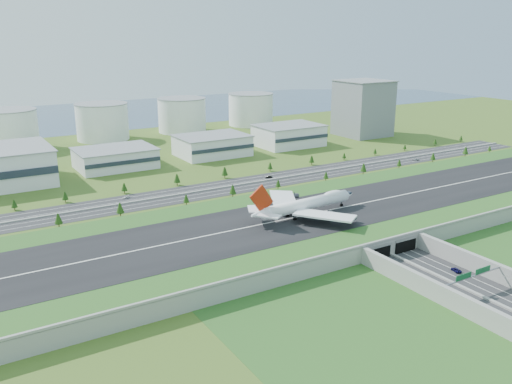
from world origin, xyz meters
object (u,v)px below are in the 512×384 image
car_2 (456,270)px  car_6 (416,159)px  fuel_tank_a (9,130)px  boeing_747 (305,204)px  car_0 (444,293)px  car_7 (126,197)px  office_tower (363,108)px  car_5 (269,177)px  car_1 (503,318)px

car_2 → car_6: 221.25m
fuel_tank_a → boeing_747: fuel_tank_a is taller
car_0 → car_7: bearing=109.0°
boeing_747 → car_0: (3.51, -91.35, -13.44)m
fuel_tank_a → car_7: bearing=-78.8°
office_tower → car_6: (-39.10, -110.64, -26.57)m
boeing_747 → office_tower: bearing=38.3°
boeing_747 → car_5: 108.55m
boeing_747 → fuel_tank_a: bearing=104.9°
car_2 → fuel_tank_a: bearing=-58.0°
office_tower → car_1: bearing=-123.9°
car_5 → car_2: bearing=11.6°
car_6 → office_tower: bearing=1.4°
fuel_tank_a → car_6: size_ratio=8.56×
car_0 → boeing_747: bearing=92.0°
boeing_747 → car_2: boeing_747 is taller
car_2 → car_5: bearing=-81.4°
car_1 → boeing_747: bearing=68.8°
car_2 → boeing_747: bearing=-58.5°
car_0 → car_6: bearing=45.3°
office_tower → car_1: office_tower is taller
car_0 → car_5: 194.73m
car_0 → car_2: bearing=28.9°
office_tower → car_5: bearing=-151.5°
car_1 → car_7: size_ratio=0.86×
boeing_747 → car_6: (175.72, 83.94, -13.29)m
office_tower → boeing_747: bearing=-137.8°
office_tower → car_5: (-174.27, -94.75, -26.52)m
car_1 → car_0: bearing=71.6°
car_2 → car_5: car_5 is taller
car_5 → car_7: bearing=-76.6°
car_1 → car_2: bearing=37.8°
office_tower → car_0: office_tower is taller
car_2 → car_1: bearing=75.2°
office_tower → boeing_747: (-214.82, -194.57, -13.27)m
car_1 → fuel_tank_a: bearing=80.5°
office_tower → car_7: bearing=-162.3°
car_1 → office_tower: bearing=32.0°
car_2 → car_7: 205.27m
car_0 → car_1: 25.01m
boeing_747 → car_2: 84.08m
fuel_tank_a → car_6: bearing=-38.8°
car_0 → car_6: (172.21, 175.29, 0.15)m
office_tower → car_5: 200.13m
car_0 → car_5: size_ratio=0.75×
office_tower → car_1: size_ratio=13.27×
office_tower → car_6: bearing=-109.5°
office_tower → fuel_tank_a: 340.18m
car_2 → car_7: bearing=-50.4°
car_0 → car_5: bearing=78.8°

